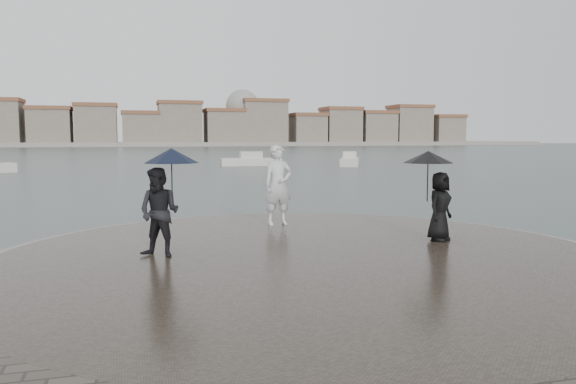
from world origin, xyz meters
name	(u,v)px	position (x,y,z in m)	size (l,w,h in m)	color
ground	(386,335)	(0.00, 0.00, 0.00)	(400.00, 400.00, 0.00)	#2B3835
kerb_ring	(306,265)	(0.00, 3.50, 0.16)	(12.50, 12.50, 0.32)	gray
quay_tip	(306,264)	(0.00, 3.50, 0.18)	(11.90, 11.90, 0.36)	#2D261E
statue	(278,185)	(0.43, 7.26, 1.38)	(0.75, 0.49, 2.05)	silver
visitor_left	(163,197)	(-2.63, 4.15, 1.48)	(1.29, 1.12, 2.04)	black
visitor_right	(435,188)	(3.15, 4.21, 1.51)	(1.24, 1.10, 1.95)	black
far_skyline	(118,127)	(-6.29, 160.71, 5.61)	(260.00, 20.00, 37.00)	gray
boats	(208,163)	(3.20, 41.30, 0.38)	(35.02, 8.19, 1.50)	beige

